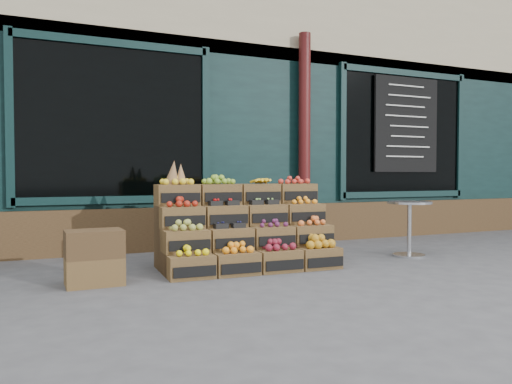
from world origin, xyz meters
name	(u,v)px	position (x,y,z in m)	size (l,w,h in m)	color
ground	(299,273)	(0.00, 0.00, 0.00)	(60.00, 60.00, 0.00)	#48484A
shop_facade	(176,107)	(0.00, 5.11, 2.40)	(12.00, 6.24, 4.80)	black
crate_display	(244,234)	(-0.39, 0.61, 0.37)	(1.97, 1.02, 1.21)	brown
spare_crates	(94,257)	(-2.06, 0.30, 0.26)	(0.54, 0.38, 0.53)	brown
bistro_table	(409,222)	(1.82, 0.41, 0.44)	(0.56, 0.56, 0.71)	silver
shopkeeper	(79,173)	(-2.00, 2.97, 1.07)	(0.78, 0.51, 2.15)	#195830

